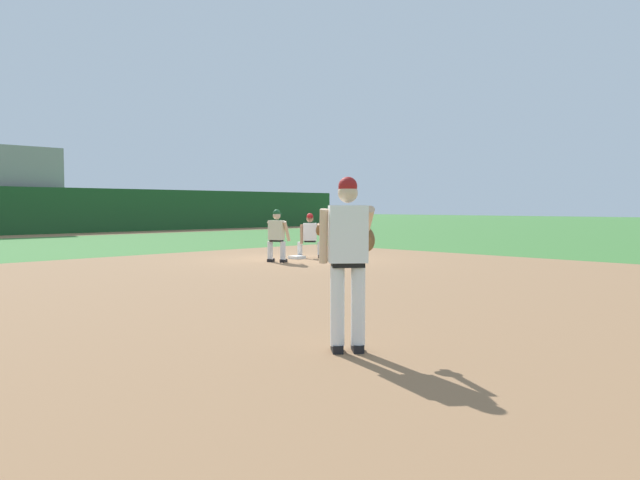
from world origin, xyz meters
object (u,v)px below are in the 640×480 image
pitcher (349,253)px  first_baseman (311,234)px  baserunner (277,234)px  first_base_bag (297,257)px  baseball (337,295)px

pitcher → first_baseman: pitcher is taller
first_baseman → baserunner: size_ratio=0.92×
first_base_bag → first_baseman: first_baseman is taller
pitcher → baserunner: (6.47, 8.53, -0.27)m
baseball → pitcher: bearing=-135.0°
first_base_bag → first_baseman: (0.50, -0.07, 0.69)m
baserunner → baseball: bearing=-122.5°
pitcher → first_baseman: (8.11, 8.87, -0.33)m
first_baseman → baserunner: baserunner is taller
first_base_bag → baseball: bearing=-128.0°
first_baseman → baserunner: (-1.64, -0.34, 0.06)m
first_baseman → first_base_bag: bearing=172.0°
baseball → pitcher: (-2.85, -2.85, 1.02)m
baseball → pitcher: pitcher is taller
first_base_bag → pitcher: size_ratio=0.20×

